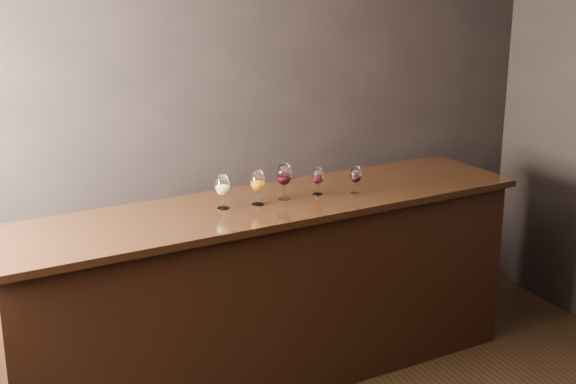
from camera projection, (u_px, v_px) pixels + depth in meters
name	position (u px, v px, depth m)	size (l,w,h in m)	color
room_shell	(314.00, 152.00, 3.51)	(5.02, 4.52, 2.81)	black
bar_counter	(266.00, 296.00, 5.04)	(3.28, 0.71, 1.15)	black
bar_top	(265.00, 206.00, 4.87)	(3.39, 0.79, 0.04)	black
back_bar_shelf	(150.00, 291.00, 5.47)	(2.36, 0.40, 0.85)	black
glass_white	(222.00, 186.00, 4.72)	(0.09, 0.09, 0.20)	white
glass_amber	(257.00, 182.00, 4.79)	(0.09, 0.09, 0.21)	white
glass_red_a	(284.00, 176.00, 4.90)	(0.09, 0.09, 0.22)	white
glass_red_b	(318.00, 177.00, 5.00)	(0.07, 0.07, 0.17)	white
glass_red_c	(356.00, 176.00, 5.02)	(0.07, 0.07, 0.17)	white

